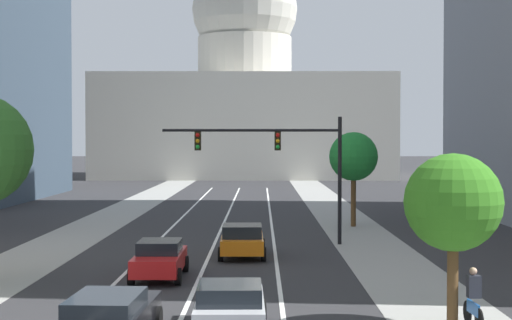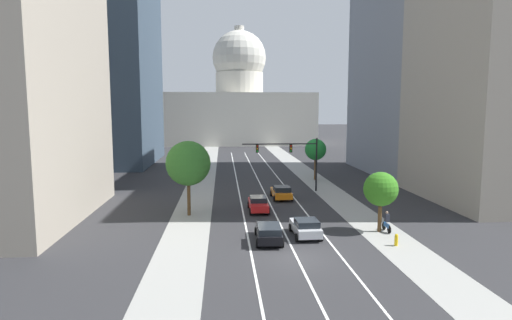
# 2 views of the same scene
# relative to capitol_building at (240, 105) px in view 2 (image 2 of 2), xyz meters

# --- Properties ---
(ground_plane) EXTENTS (400.00, 400.00, 0.00)m
(ground_plane) POSITION_rel_capitol_building_xyz_m (0.00, -58.19, -11.00)
(ground_plane) COLOR #2B2B2D
(sidewalk_left) EXTENTS (3.73, 130.00, 0.01)m
(sidewalk_left) POSITION_rel_capitol_building_xyz_m (-7.98, -63.19, -11.00)
(sidewalk_left) COLOR gray
(sidewalk_left) RESTS_ON ground
(sidewalk_right) EXTENTS (3.73, 130.00, 0.01)m
(sidewalk_right) POSITION_rel_capitol_building_xyz_m (7.98, -63.19, -11.00)
(sidewalk_right) COLOR gray
(sidewalk_right) RESTS_ON ground
(lane_stripe_left) EXTENTS (0.16, 90.00, 0.01)m
(lane_stripe_left) POSITION_rel_capitol_building_xyz_m (-3.06, -73.19, -10.99)
(lane_stripe_left) COLOR white
(lane_stripe_left) RESTS_ON ground
(lane_stripe_center) EXTENTS (0.16, 90.00, 0.01)m
(lane_stripe_center) POSITION_rel_capitol_building_xyz_m (0.00, -73.19, -10.99)
(lane_stripe_center) COLOR white
(lane_stripe_center) RESTS_ON ground
(lane_stripe_right) EXTENTS (0.16, 90.00, 0.01)m
(lane_stripe_right) POSITION_rel_capitol_building_xyz_m (3.06, -73.19, -10.99)
(lane_stripe_right) COLOR white
(lane_stripe_right) RESTS_ON ground
(office_tower_far_left) EXTENTS (19.32, 26.27, 46.54)m
(office_tower_far_left) POSITION_rel_capitol_building_xyz_m (-27.09, -44.77, 12.30)
(office_tower_far_left) COLOR #334251
(office_tower_far_left) RESTS_ON ground
(office_tower_near_right) EXTENTS (16.39, 18.55, 37.50)m
(office_tower_near_right) POSITION_rel_capitol_building_xyz_m (25.67, -81.39, 7.78)
(office_tower_near_right) COLOR #9E9384
(office_tower_near_right) RESTS_ON ground
(office_tower_far_right) EXTENTS (18.66, 26.92, 42.07)m
(office_tower_far_right) POSITION_rel_capitol_building_xyz_m (26.77, -62.18, 10.06)
(office_tower_far_right) COLOR gray
(office_tower_far_right) RESTS_ON ground
(capitol_building) EXTENTS (41.24, 25.76, 33.57)m
(capitol_building) POSITION_rel_capitol_building_xyz_m (0.00, 0.00, 0.00)
(capitol_building) COLOR beige
(capitol_building) RESTS_ON ground
(car_black) EXTENTS (2.20, 4.64, 1.41)m
(car_black) POSITION_rel_capitol_building_xyz_m (-1.54, -94.36, -10.25)
(car_black) COLOR black
(car_black) RESTS_ON ground
(car_red) EXTENTS (1.96, 4.36, 1.47)m
(car_red) POSITION_rel_capitol_building_xyz_m (-1.53, -84.62, -10.24)
(car_red) COLOR red
(car_red) RESTS_ON ground
(car_orange) EXTENTS (2.18, 4.43, 1.52)m
(car_orange) POSITION_rel_capitol_building_xyz_m (1.53, -79.10, -10.23)
(car_orange) COLOR orange
(car_orange) RESTS_ON ground
(car_silver) EXTENTS (2.16, 4.15, 1.46)m
(car_silver) POSITION_rel_capitol_building_xyz_m (1.53, -93.24, -10.24)
(car_silver) COLOR #B2B5BA
(car_silver) RESTS_ON ground
(traffic_signal_mast) EXTENTS (9.17, 0.39, 6.54)m
(traffic_signal_mast) POSITION_rel_capitol_building_xyz_m (3.45, -74.87, -6.36)
(traffic_signal_mast) COLOR black
(traffic_signal_mast) RESTS_ON ground
(fire_hydrant) EXTENTS (0.26, 0.35, 0.91)m
(fire_hydrant) POSITION_rel_capitol_building_xyz_m (7.77, -96.07, -10.54)
(fire_hydrant) COLOR yellow
(fire_hydrant) RESTS_ON ground
(cyclist) EXTENTS (0.37, 1.70, 1.72)m
(cyclist) POSITION_rel_capitol_building_xyz_m (8.45, -92.48, -10.15)
(cyclist) COLOR black
(cyclist) RESTS_ON ground
(street_tree_near_left) EXTENTS (4.21, 4.21, 7.10)m
(street_tree_near_left) POSITION_rel_capitol_building_xyz_m (-8.23, -85.73, -6.02)
(street_tree_near_left) COLOR #51381E
(street_tree_near_left) RESTS_ON ground
(street_tree_near_right) EXTENTS (2.81, 2.81, 4.98)m
(street_tree_near_right) POSITION_rel_capitol_building_xyz_m (7.87, -92.40, -7.46)
(street_tree_near_right) COLOR #51381E
(street_tree_near_right) RESTS_ON ground
(street_tree_mid_right) EXTENTS (3.02, 3.02, 5.85)m
(street_tree_mid_right) POSITION_rel_capitol_building_xyz_m (8.10, -66.63, -6.70)
(street_tree_mid_right) COLOR #51381E
(street_tree_mid_right) RESTS_ON ground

